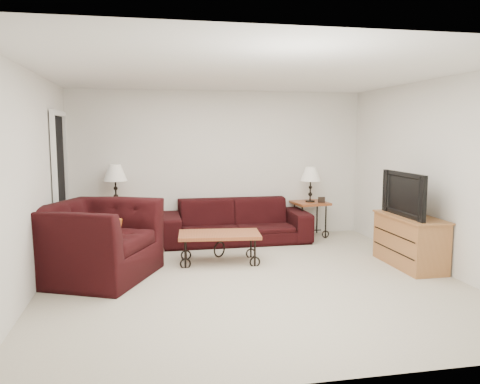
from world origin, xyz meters
The scene contains 20 objects.
ground centered at (0.00, 0.00, 0.00)m, with size 5.00×5.00×0.00m, color #BBB69F.
wall_back centered at (0.00, 2.50, 1.25)m, with size 5.00×0.02×2.50m, color silver.
wall_front centered at (0.00, -2.50, 1.25)m, with size 5.00×0.02×2.50m, color silver.
wall_left centered at (-2.50, 0.00, 1.25)m, with size 0.02×5.00×2.50m, color silver.
wall_right centered at (2.50, 0.00, 1.25)m, with size 0.02×5.00×2.50m, color silver.
ceiling centered at (0.00, 0.00, 2.50)m, with size 5.00×5.00×0.00m, color white.
doorway centered at (-2.47, 1.65, 1.02)m, with size 0.08×0.94×2.04m, color black.
sofa centered at (0.19, 2.02, 0.35)m, with size 2.40×0.94×0.70m, color black.
side_table_left centered at (-1.72, 2.20, 0.32)m, with size 0.59×0.59×0.65m, color #974826.
side_table_right centered at (1.53, 2.20, 0.30)m, with size 0.56×0.56×0.61m, color #974826.
lamp_left centered at (-1.72, 2.20, 0.97)m, with size 0.37×0.37×0.65m, color black, non-canonical shape.
lamp_right centered at (1.53, 2.20, 0.91)m, with size 0.34×0.34×0.61m, color black, non-canonical shape.
photo_frame_left centered at (-1.87, 2.05, 0.70)m, with size 0.13×0.02×0.11m, color black.
photo_frame_right centered at (1.68, 2.05, 0.66)m, with size 0.12×0.02×0.10m, color black.
coffee_table centered at (-0.27, 0.83, 0.21)m, with size 1.12×0.60×0.42m, color #974826.
armchair centered at (-1.88, 0.44, 0.46)m, with size 1.43×1.25×0.93m, color black.
throw_pillow centered at (-1.72, 0.39, 0.52)m, with size 0.42×0.11×0.42m, color #B96417.
tv_stand centered at (2.23, 0.16, 0.34)m, with size 0.48×1.15×0.69m, color #A8703E.
television centered at (2.21, 0.16, 0.98)m, with size 1.03×0.13×0.59m, color black.
backpack centered at (0.96, 1.87, 0.20)m, with size 0.32×0.24×0.41m, color black.
Camera 1 is at (-1.25, -5.60, 1.81)m, focal length 35.84 mm.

